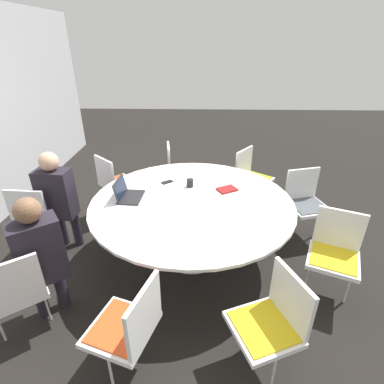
{
  "coord_description": "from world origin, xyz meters",
  "views": [
    {
      "loc": [
        -2.75,
        -0.08,
        2.25
      ],
      "look_at": [
        0.0,
        0.0,
        0.83
      ],
      "focal_mm": 28.0,
      "sensor_mm": 36.0,
      "label": 1
    }
  ],
  "objects_px": {
    "cell_phone": "(167,182)",
    "chair_2": "(129,324)",
    "chair_6": "(251,174)",
    "chair_4": "(335,249)",
    "chair_3": "(272,319)",
    "laptop": "(127,193)",
    "chair_7": "(178,167)",
    "spiral_notebook": "(227,189)",
    "chair_0": "(37,213)",
    "person_0": "(57,195)",
    "coffee_cup": "(190,183)",
    "chair_8": "(115,180)",
    "chair_5": "(306,199)",
    "chair_1": "(14,290)",
    "person_1": "(40,253)"
  },
  "relations": [
    {
      "from": "person_0",
      "to": "spiral_notebook",
      "type": "bearing_deg",
      "value": 7.89
    },
    {
      "from": "person_0",
      "to": "spiral_notebook",
      "type": "height_order",
      "value": "person_0"
    },
    {
      "from": "chair_5",
      "to": "cell_phone",
      "type": "relative_size",
      "value": 5.64
    },
    {
      "from": "chair_3",
      "to": "chair_8",
      "type": "xyz_separation_m",
      "value": [
        2.22,
        1.69,
        0.0
      ]
    },
    {
      "from": "chair_2",
      "to": "cell_phone",
      "type": "xyz_separation_m",
      "value": [
        1.81,
        -0.08,
        0.21
      ]
    },
    {
      "from": "chair_5",
      "to": "chair_8",
      "type": "distance_m",
      "value": 2.49
    },
    {
      "from": "chair_0",
      "to": "chair_2",
      "type": "distance_m",
      "value": 1.95
    },
    {
      "from": "chair_8",
      "to": "chair_4",
      "type": "bearing_deg",
      "value": 12.43
    },
    {
      "from": "chair_0",
      "to": "chair_2",
      "type": "height_order",
      "value": "same"
    },
    {
      "from": "cell_phone",
      "to": "chair_2",
      "type": "bearing_deg",
      "value": 177.51
    },
    {
      "from": "chair_6",
      "to": "person_0",
      "type": "bearing_deg",
      "value": -27.79
    },
    {
      "from": "person_0",
      "to": "person_1",
      "type": "relative_size",
      "value": 1.0
    },
    {
      "from": "chair_2",
      "to": "chair_4",
      "type": "xyz_separation_m",
      "value": [
        0.86,
        -1.72,
        0.0
      ]
    },
    {
      "from": "person_1",
      "to": "coffee_cup",
      "type": "height_order",
      "value": "person_1"
    },
    {
      "from": "chair_4",
      "to": "chair_5",
      "type": "distance_m",
      "value": 0.96
    },
    {
      "from": "chair_8",
      "to": "spiral_notebook",
      "type": "bearing_deg",
      "value": 18.48
    },
    {
      "from": "chair_7",
      "to": "person_0",
      "type": "bearing_deg",
      "value": -50.97
    },
    {
      "from": "laptop",
      "to": "coffee_cup",
      "type": "height_order",
      "value": "laptop"
    },
    {
      "from": "chair_0",
      "to": "person_0",
      "type": "bearing_deg",
      "value": 19.07
    },
    {
      "from": "chair_1",
      "to": "chair_7",
      "type": "distance_m",
      "value": 2.72
    },
    {
      "from": "chair_3",
      "to": "chair_6",
      "type": "height_order",
      "value": "same"
    },
    {
      "from": "chair_6",
      "to": "chair_2",
      "type": "bearing_deg",
      "value": 12.02
    },
    {
      "from": "chair_8",
      "to": "person_0",
      "type": "height_order",
      "value": "person_0"
    },
    {
      "from": "chair_0",
      "to": "coffee_cup",
      "type": "height_order",
      "value": "chair_0"
    },
    {
      "from": "chair_6",
      "to": "chair_4",
      "type": "bearing_deg",
      "value": 54.4
    },
    {
      "from": "chair_2",
      "to": "cell_phone",
      "type": "height_order",
      "value": "chair_2"
    },
    {
      "from": "chair_0",
      "to": "chair_3",
      "type": "height_order",
      "value": "same"
    },
    {
      "from": "chair_7",
      "to": "laptop",
      "type": "height_order",
      "value": "laptop"
    },
    {
      "from": "chair_0",
      "to": "chair_8",
      "type": "distance_m",
      "value": 1.1
    },
    {
      "from": "chair_6",
      "to": "cell_phone",
      "type": "height_order",
      "value": "chair_6"
    },
    {
      "from": "chair_7",
      "to": "cell_phone",
      "type": "height_order",
      "value": "chair_7"
    },
    {
      "from": "chair_3",
      "to": "laptop",
      "type": "xyz_separation_m",
      "value": [
        1.34,
        1.29,
        0.26
      ]
    },
    {
      "from": "coffee_cup",
      "to": "person_1",
      "type": "bearing_deg",
      "value": 136.0
    },
    {
      "from": "chair_5",
      "to": "coffee_cup",
      "type": "distance_m",
      "value": 1.42
    },
    {
      "from": "person_0",
      "to": "spiral_notebook",
      "type": "relative_size",
      "value": 4.76
    },
    {
      "from": "chair_2",
      "to": "laptop",
      "type": "xyz_separation_m",
      "value": [
        1.42,
        0.31,
        0.26
      ]
    },
    {
      "from": "person_0",
      "to": "laptop",
      "type": "distance_m",
      "value": 0.79
    },
    {
      "from": "chair_0",
      "to": "chair_5",
      "type": "bearing_deg",
      "value": 11.02
    },
    {
      "from": "chair_0",
      "to": "chair_6",
      "type": "height_order",
      "value": "same"
    },
    {
      "from": "chair_7",
      "to": "spiral_notebook",
      "type": "distance_m",
      "value": 1.34
    },
    {
      "from": "chair_3",
      "to": "laptop",
      "type": "relative_size",
      "value": 2.52
    },
    {
      "from": "chair_2",
      "to": "chair_8",
      "type": "xyz_separation_m",
      "value": [
        2.3,
        0.7,
        0.0
      ]
    },
    {
      "from": "person_1",
      "to": "chair_2",
      "type": "bearing_deg",
      "value": -68.2
    },
    {
      "from": "chair_0",
      "to": "coffee_cup",
      "type": "bearing_deg",
      "value": 13.31
    },
    {
      "from": "laptop",
      "to": "coffee_cup",
      "type": "distance_m",
      "value": 0.72
    },
    {
      "from": "spiral_notebook",
      "to": "coffee_cup",
      "type": "relative_size",
      "value": 2.84
    },
    {
      "from": "laptop",
      "to": "spiral_notebook",
      "type": "relative_size",
      "value": 1.35
    },
    {
      "from": "chair_2",
      "to": "person_0",
      "type": "xyz_separation_m",
      "value": [
        1.48,
        1.1,
        0.19
      ]
    },
    {
      "from": "chair_4",
      "to": "chair_6",
      "type": "distance_m",
      "value": 1.77
    },
    {
      "from": "chair_5",
      "to": "chair_2",
      "type": "bearing_deg",
      "value": 30.74
    }
  ]
}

